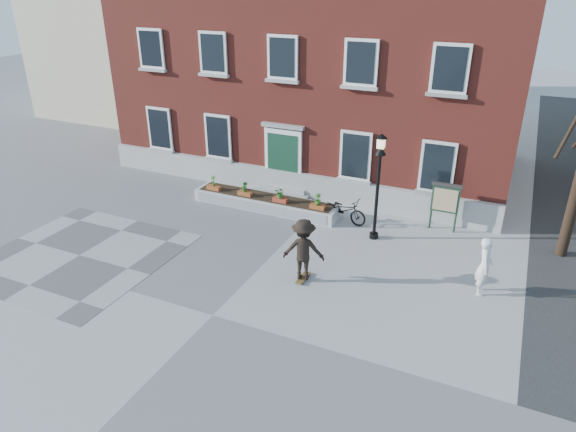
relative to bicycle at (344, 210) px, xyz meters
The scene contains 10 objects.
ground 7.48m from the bicycle, 100.30° to the right, with size 100.00×100.00×0.00m, color #979799.
checker_patch 9.71m from the bicycle, 139.16° to the right, with size 6.00×6.00×0.01m, color #515153.
distant_building 23.88m from the bicycle, 146.78° to the left, with size 10.00×12.00×13.00m, color beige.
bicycle is the anchor object (origin of this frame).
bystander 6.16m from the bicycle, 28.55° to the right, with size 0.67×0.44×1.83m, color silver.
brick_building 9.42m from the bicycle, 116.67° to the left, with size 18.40×10.85×12.60m.
planter_assembly 3.33m from the bicycle, behind, with size 6.20×1.12×1.15m.
lamp_post 2.64m from the bicycle, 29.71° to the right, with size 0.40×0.40×3.93m.
notice_board 3.78m from the bicycle, 13.43° to the left, with size 1.10×0.16×1.87m.
skateboarder 4.56m from the bicycle, 87.01° to the right, with size 1.45×1.07×2.08m.
Camera 1 is at (6.94, -9.94, 8.72)m, focal length 32.00 mm.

